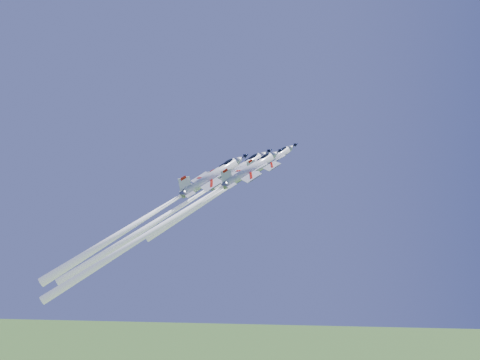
# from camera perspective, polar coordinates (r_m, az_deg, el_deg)

# --- Properties ---
(jet_lead) EXTENTS (28.53, 16.88, 27.07)m
(jet_lead) POSITION_cam_1_polar(r_m,az_deg,el_deg) (121.19, -1.16, -0.70)
(jet_lead) COLOR silver
(jet_left) EXTENTS (38.67, 23.03, 37.30)m
(jet_left) POSITION_cam_1_polar(r_m,az_deg,el_deg) (122.55, -6.78, -3.07)
(jet_left) COLOR silver
(jet_right) EXTENTS (38.07, 22.88, 37.51)m
(jet_right) POSITION_cam_1_polar(r_m,az_deg,el_deg) (109.50, -6.81, -3.84)
(jet_right) COLOR silver
(jet_slot) EXTENTS (35.70, 21.11, 33.82)m
(jet_slot) POSITION_cam_1_polar(r_m,az_deg,el_deg) (116.86, -8.98, -3.32)
(jet_slot) COLOR silver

